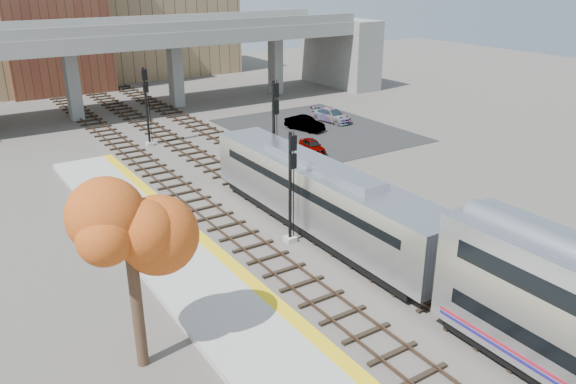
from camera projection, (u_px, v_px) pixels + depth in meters
ground at (432, 318)px, 24.53m from camera, size 160.00×160.00×0.00m
platform at (294, 376)px, 20.78m from camera, size 4.50×60.00×0.35m
yellow_strip at (335, 354)px, 21.68m from camera, size 0.70×60.00×0.01m
tracks at (292, 215)px, 34.71m from camera, size 10.70×95.00×0.25m
overpass at (156, 55)px, 59.96m from camera, size 54.00×12.00×9.50m
buildings_far at (69, 22)px, 74.15m from camera, size 43.00×21.00×20.60m
parking_lot at (317, 130)px, 53.45m from camera, size 14.00×18.00×0.04m
locomotive at (319, 195)px, 31.83m from camera, size 3.02×19.05×4.10m
signal_mast_near at (291, 192)px, 30.31m from camera, size 0.60×0.64×6.35m
signal_mast_mid at (274, 134)px, 38.60m from camera, size 0.60×0.64×7.37m
signal_mast_far at (147, 109)px, 47.51m from camera, size 0.60×0.64×6.75m
tree at (129, 237)px, 19.70m from camera, size 3.60×3.60×7.32m
car_a at (312, 146)px, 46.75m from camera, size 1.83×3.37×1.09m
car_b at (305, 123)px, 53.13m from camera, size 2.46×4.24×1.32m
car_c at (332, 115)px, 56.14m from camera, size 2.60×4.76×1.31m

